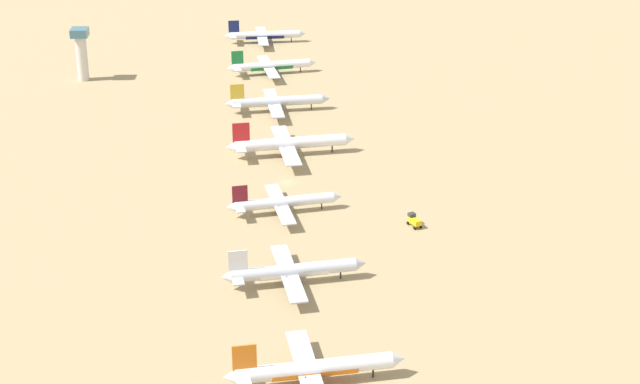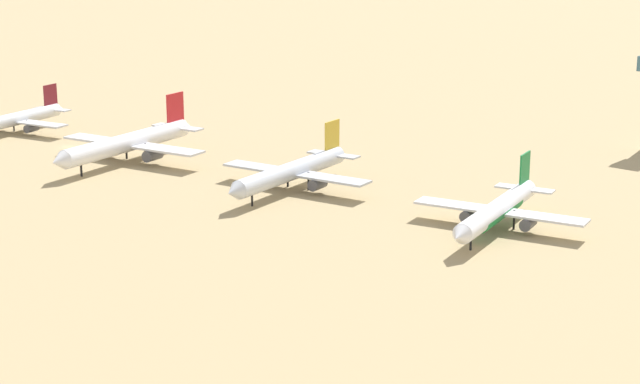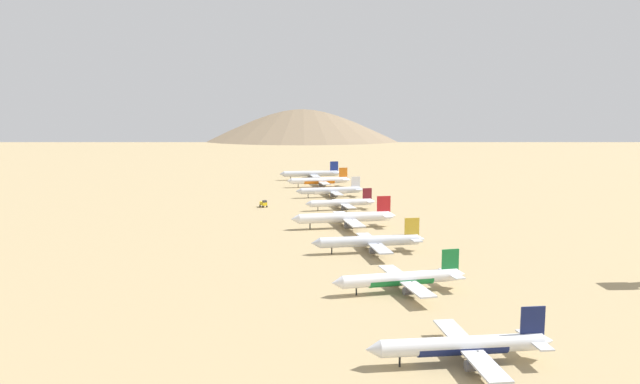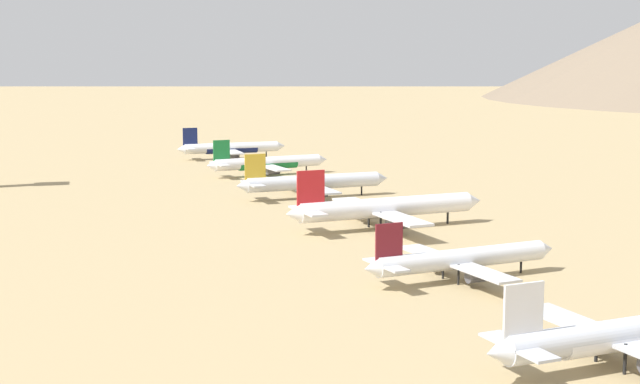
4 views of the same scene
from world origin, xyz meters
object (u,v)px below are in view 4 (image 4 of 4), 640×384
parked_jet_2 (625,334)px  parked_jet_4 (384,208)px  parked_jet_5 (312,182)px  parked_jet_3 (460,259)px  parked_jet_6 (267,163)px  parked_jet_7 (231,148)px

parked_jet_2 → parked_jet_4: bearing=90.9°
parked_jet_5 → parked_jet_2: bearing=-87.2°
parked_jet_3 → parked_jet_6: 142.50m
parked_jet_4 → parked_jet_5: (-5.47, 46.23, -0.48)m
parked_jet_2 → parked_jet_6: bearing=93.1°
parked_jet_6 → parked_jet_4: bearing=-84.7°
parked_jet_3 → parked_jet_4: parked_jet_4 is taller
parked_jet_4 → parked_jet_6: (-8.64, 93.98, -0.76)m
parked_jet_2 → parked_jet_3: (-3.23, 46.32, -0.32)m
parked_jet_7 → parked_jet_2: bearing=-86.5°
parked_jet_2 → parked_jet_7: (-14.42, 236.98, -0.22)m
parked_jet_4 → parked_jet_7: size_ratio=1.20×
parked_jet_7 → parked_jet_6: bearing=-85.0°
parked_jet_3 → parked_jet_4: size_ratio=0.80×
parked_jet_3 → parked_jet_5: size_ratio=0.89×
parked_jet_6 → parked_jet_7: (-4.25, 48.34, -0.07)m
parked_jet_5 → parked_jet_7: (-7.42, 96.09, -0.35)m
parked_jet_5 → parked_jet_6: (-3.17, 47.75, -0.28)m
parked_jet_3 → parked_jet_6: bearing=92.8°
parked_jet_2 → parked_jet_7: 237.42m
parked_jet_6 → parked_jet_7: 48.53m
parked_jet_6 → parked_jet_7: parked_jet_6 is taller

